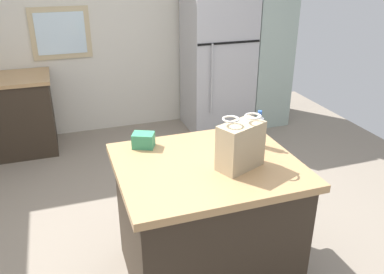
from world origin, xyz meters
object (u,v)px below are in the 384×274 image
kitchen_island (206,221)px  refrigerator (218,56)px  small_box (143,140)px  bottle (259,130)px  shopping_bag (241,145)px  tall_cabinet (266,42)px

kitchen_island → refrigerator: size_ratio=0.60×
small_box → bottle: size_ratio=0.56×
refrigerator → small_box: size_ratio=13.18×
small_box → bottle: bottle is taller
bottle → small_box: bearing=162.4°
bottle → shopping_bag: bearing=-136.3°
refrigerator → shopping_bag: refrigerator is taller
refrigerator → kitchen_island: bearing=-113.5°
kitchen_island → shopping_bag: shopping_bag is taller
small_box → shopping_bag: bearing=-43.6°
shopping_bag → kitchen_island: bearing=144.8°
refrigerator → bottle: size_ratio=7.36×
kitchen_island → tall_cabinet: tall_cabinet is taller
tall_cabinet → small_box: bearing=-133.8°
kitchen_island → small_box: small_box is taller
bottle → tall_cabinet: bearing=60.7°
bottle → refrigerator: bearing=74.0°
tall_cabinet → small_box: (-2.13, -2.22, -0.12)m
shopping_bag → small_box: bearing=136.4°
kitchen_island → shopping_bag: size_ratio=3.40×
kitchen_island → bottle: 0.71m
kitchen_island → bottle: size_ratio=4.45×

